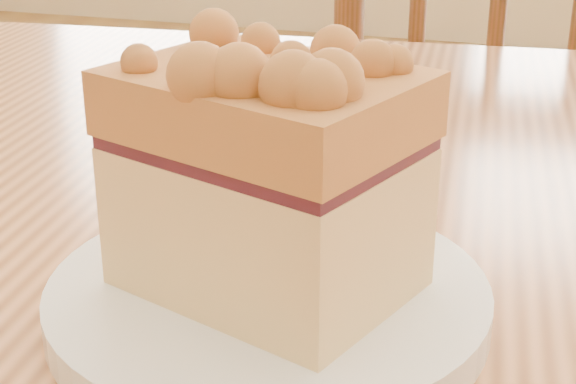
# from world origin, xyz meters

# --- Properties ---
(cafe_chair_main) EXTENTS (0.44, 0.44, 0.90)m
(cafe_chair_main) POSITION_xyz_m (-0.20, 0.97, 0.45)
(cafe_chair_main) COLOR brown
(cafe_chair_main) RESTS_ON ground
(plate) EXTENTS (0.20, 0.20, 0.02)m
(plate) POSITION_xyz_m (-0.23, 0.17, 0.76)
(plate) COLOR white
(plate) RESTS_ON cafe_table_main
(cake_slice) EXTENTS (0.14, 0.13, 0.11)m
(cake_slice) POSITION_xyz_m (-0.23, 0.17, 0.82)
(cake_slice) COLOR #E8C783
(cake_slice) RESTS_ON plate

